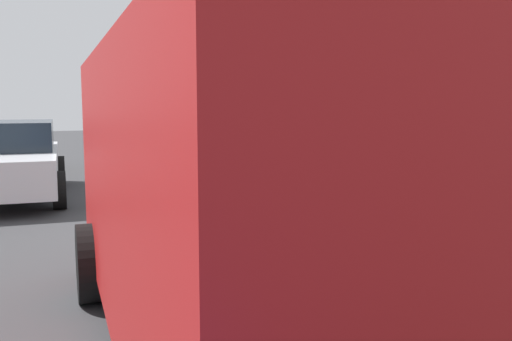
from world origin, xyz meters
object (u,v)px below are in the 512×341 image
Objects in this scene: parked_sedan_row_back_far at (223,146)px; parked_sedan_far_left at (9,160)px; parked_van_behind_right at (250,187)px; art_car_decorated at (276,180)px.

parked_sedan_row_back_far is 0.90× the size of parked_sedan_far_left.
parked_sedan_row_back_far is 5.42m from parked_sedan_far_left.
parked_sedan_far_left reaches higher than parked_sedan_row_back_far.
parked_sedan_far_left is at bearing -164.81° from parked_van_behind_right.
parked_sedan_row_back_far is at bearing 164.54° from parked_van_behind_right.
art_car_decorated reaches higher than parked_sedan_row_back_far.
art_car_decorated is at bearing 155.32° from parked_van_behind_right.
parked_van_behind_right reaches higher than parked_sedan_far_left.
parked_van_behind_right is 10.47m from parked_sedan_row_back_far.
parked_van_behind_right is (-3.29, 1.80, 0.48)m from art_car_decorated.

